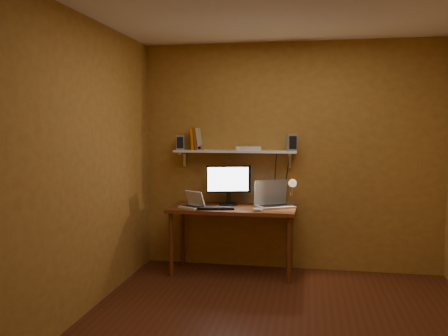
% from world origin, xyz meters
% --- Properties ---
extents(room, '(3.44, 3.24, 2.64)m').
position_xyz_m(room, '(0.00, 0.00, 1.30)').
color(room, '#4E2314').
rests_on(room, ground).
extents(desk, '(1.40, 0.60, 0.75)m').
position_xyz_m(desk, '(-0.62, 1.28, 0.66)').
color(desk, brown).
rests_on(desk, ground).
extents(wall_shelf, '(1.40, 0.25, 0.21)m').
position_xyz_m(wall_shelf, '(-0.62, 1.47, 1.36)').
color(wall_shelf, white).
rests_on(wall_shelf, room).
extents(monitor, '(0.49, 0.26, 0.45)m').
position_xyz_m(monitor, '(-0.68, 1.41, 1.01)').
color(monitor, black).
rests_on(monitor, desk).
extents(laptop, '(0.48, 0.43, 0.29)m').
position_xyz_m(laptop, '(-0.17, 1.41, 0.83)').
color(laptop, gray).
rests_on(laptop, desk).
extents(netbook, '(0.31, 0.29, 0.19)m').
position_xyz_m(netbook, '(-1.04, 1.17, 0.80)').
color(netbook, white).
rests_on(netbook, desk).
extents(keyboard, '(0.42, 0.21, 0.02)m').
position_xyz_m(keyboard, '(-0.78, 1.13, 0.76)').
color(keyboard, black).
rests_on(keyboard, desk).
extents(mouse, '(0.11, 0.08, 0.03)m').
position_xyz_m(mouse, '(-0.31, 1.08, 0.77)').
color(mouse, white).
rests_on(mouse, desk).
extents(desk_lamp, '(0.09, 0.23, 0.38)m').
position_xyz_m(desk_lamp, '(0.04, 1.41, 0.96)').
color(desk_lamp, silver).
rests_on(desk_lamp, desk).
extents(speaker_left, '(0.10, 0.10, 0.17)m').
position_xyz_m(speaker_left, '(-1.26, 1.47, 1.46)').
color(speaker_left, gray).
rests_on(speaker_left, wall_shelf).
extents(speaker_right, '(0.13, 0.13, 0.19)m').
position_xyz_m(speaker_right, '(0.02, 1.47, 1.47)').
color(speaker_right, gray).
rests_on(speaker_right, wall_shelf).
extents(books, '(0.14, 0.18, 0.26)m').
position_xyz_m(books, '(-1.08, 1.50, 1.50)').
color(books, '#C26200').
rests_on(books, wall_shelf).
extents(shelf_camera, '(0.09, 0.05, 0.06)m').
position_xyz_m(shelf_camera, '(-1.02, 1.42, 1.40)').
color(shelf_camera, silver).
rests_on(shelf_camera, wall_shelf).
extents(router, '(0.31, 0.25, 0.05)m').
position_xyz_m(router, '(-0.47, 1.46, 1.40)').
color(router, white).
rests_on(router, wall_shelf).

